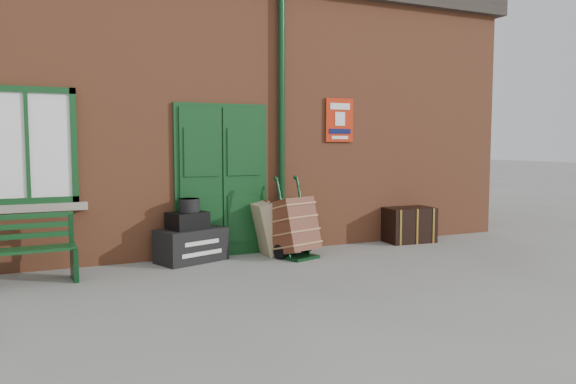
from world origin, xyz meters
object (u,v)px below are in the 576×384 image
bench (13,249)px  houdini_trunk (191,245)px  dark_trunk (408,225)px  porter_trolley (295,227)px

bench → houdini_trunk: size_ratio=1.48×
bench → houdini_trunk: bearing=7.5°
dark_trunk → houdini_trunk: bearing=-175.5°
porter_trolley → bench: bearing=162.8°
houdini_trunk → porter_trolley: porter_trolley is taller
bench → dark_trunk: bearing=1.3°
porter_trolley → dark_trunk: (2.32, 0.36, -0.16)m
houdini_trunk → porter_trolley: 1.52m
bench → porter_trolley: bearing=-1.8°
bench → dark_trunk: (6.04, 0.39, -0.14)m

